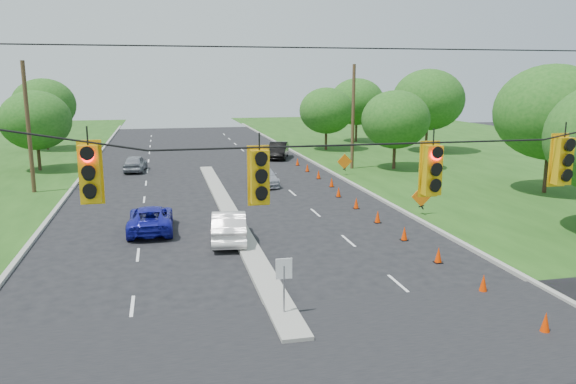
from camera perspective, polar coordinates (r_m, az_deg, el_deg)
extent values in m
cube|color=gray|center=(42.38, -21.18, 0.06)|extent=(0.25, 110.00, 0.16)
cube|color=gray|center=(44.14, 5.70, 1.22)|extent=(0.25, 110.00, 0.16)
cube|color=gray|center=(33.32, -5.98, -2.18)|extent=(1.00, 34.00, 0.18)
cylinder|color=gray|center=(18.90, -0.41, -10.08)|extent=(0.06, 0.06, 1.80)
cube|color=white|center=(18.62, -0.42, -7.79)|extent=(0.55, 0.04, 0.70)
cylinder|color=black|center=(10.87, 7.56, 6.88)|extent=(24.00, 0.04, 0.04)
cube|color=#EDB00D|center=(10.37, -19.48, 1.78)|extent=(0.34, 0.24, 1.00)
cube|color=#EDB00D|center=(10.47, -2.90, 1.55)|extent=(0.34, 0.24, 1.00)
cube|color=#EDB00D|center=(11.59, 14.41, 2.17)|extent=(0.34, 0.24, 1.00)
cube|color=#EDB00D|center=(13.22, 26.11, 2.85)|extent=(0.34, 0.24, 1.00)
cylinder|color=#422D1C|center=(42.21, -24.86, 5.91)|extent=(0.28, 0.28, 9.00)
cylinder|color=#422D1C|center=(49.06, 6.62, 7.53)|extent=(0.28, 0.28, 9.00)
cone|color=red|center=(19.73, 24.69, -11.96)|extent=(0.32, 0.32, 0.70)
cone|color=red|center=(22.37, 19.23, -8.76)|extent=(0.32, 0.32, 0.70)
cone|color=red|center=(25.23, 15.04, -6.20)|extent=(0.32, 0.32, 0.70)
cone|color=red|center=(28.23, 11.74, -4.15)|extent=(0.32, 0.32, 0.70)
cone|color=red|center=(31.33, 9.10, -2.49)|extent=(0.32, 0.32, 0.70)
cone|color=red|center=(34.51, 6.95, -1.12)|extent=(0.32, 0.32, 0.70)
cone|color=red|center=(37.75, 5.16, 0.01)|extent=(0.32, 0.32, 0.70)
cone|color=red|center=(41.20, 4.46, 0.99)|extent=(0.32, 0.32, 0.70)
cone|color=red|center=(44.50, 3.13, 1.80)|extent=(0.32, 0.32, 0.70)
cone|color=red|center=(47.83, 1.98, 2.49)|extent=(0.32, 0.32, 0.70)
cone|color=red|center=(51.18, 0.98, 3.09)|extent=(0.32, 0.32, 0.70)
cube|color=black|center=(33.41, 13.38, -1.43)|extent=(0.06, 0.58, 0.26)
cube|color=black|center=(33.41, 13.38, -1.43)|extent=(0.06, 0.58, 0.26)
cube|color=orange|center=(33.28, 13.43, -0.42)|extent=(1.27, 0.05, 1.27)
cube|color=black|center=(46.14, 5.75, 2.36)|extent=(0.06, 0.58, 0.26)
cube|color=black|center=(46.14, 5.75, 2.36)|extent=(0.06, 0.58, 0.26)
cube|color=orange|center=(46.05, 5.77, 3.10)|extent=(1.27, 0.05, 1.27)
cylinder|color=black|center=(52.59, -23.98, 3.33)|extent=(0.28, 0.28, 2.52)
ellipsoid|color=#194C14|center=(52.29, -24.26, 6.67)|extent=(5.88, 5.88, 5.04)
cylinder|color=black|center=(67.59, -23.29, 5.15)|extent=(0.28, 0.28, 2.88)
ellipsoid|color=#194C14|center=(67.34, -23.53, 8.12)|extent=(6.72, 6.72, 5.76)
cylinder|color=black|center=(42.46, 24.74, 2.02)|extent=(0.28, 0.28, 3.24)
ellipsoid|color=#194C14|center=(42.06, 25.20, 7.34)|extent=(7.56, 7.56, 6.48)
cylinder|color=black|center=(49.74, 10.73, 3.71)|extent=(0.28, 0.28, 2.52)
ellipsoid|color=#194C14|center=(49.43, 10.87, 7.25)|extent=(5.88, 5.88, 5.04)
cylinder|color=black|center=(62.07, 13.88, 5.43)|extent=(0.28, 0.28, 3.24)
ellipsoid|color=#194C14|center=(61.80, 14.06, 9.08)|extent=(7.56, 7.56, 6.48)
cylinder|color=black|center=(70.60, 6.94, 6.23)|extent=(0.28, 0.28, 2.88)
ellipsoid|color=#194C14|center=(70.36, 7.01, 9.09)|extent=(6.72, 6.72, 5.76)
cylinder|color=black|center=(62.12, 3.88, 5.41)|extent=(0.28, 0.28, 2.52)
ellipsoid|color=#194C14|center=(61.87, 3.92, 8.25)|extent=(5.88, 5.88, 5.04)
imported|color=white|center=(27.56, -6.02, -3.46)|extent=(2.14, 4.78, 1.52)
imported|color=#171999|center=(30.08, -13.79, -2.63)|extent=(2.34, 4.89, 1.35)
imported|color=#9D9FAB|center=(41.80, -2.51, 1.60)|extent=(1.94, 4.58, 1.32)
imported|color=gray|center=(49.64, -15.26, 2.83)|extent=(2.11, 4.27, 1.40)
imported|color=black|center=(55.64, -1.00, 4.25)|extent=(3.08, 5.17, 1.61)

